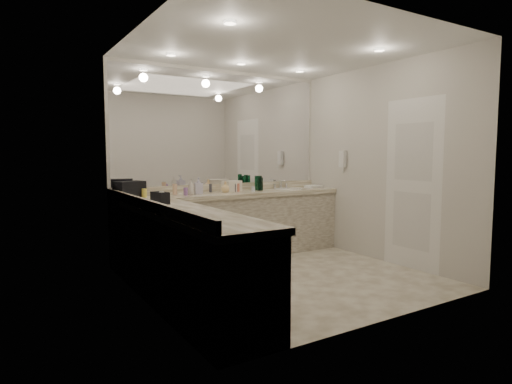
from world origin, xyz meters
TOP-DOWN VIEW (x-y plane):
  - floor at (0.00, 0.00)m, footprint 3.20×3.20m
  - ceiling at (0.00, 0.00)m, footprint 3.20×3.20m
  - wall_back at (0.00, 1.50)m, footprint 3.20×0.02m
  - wall_left at (-1.60, 0.00)m, footprint 0.02×3.00m
  - wall_right at (1.60, 0.00)m, footprint 0.02×3.00m
  - vanity_back_base at (0.00, 1.20)m, footprint 3.20×0.60m
  - vanity_back_top at (0.00, 1.19)m, footprint 3.20×0.64m
  - vanity_left_base at (-1.30, -0.30)m, footprint 0.60×2.40m
  - vanity_left_top at (-1.29, -0.30)m, footprint 0.64×2.42m
  - backsplash_back at (0.00, 1.48)m, footprint 3.20×0.04m
  - backsplash_left at (-1.58, 0.00)m, footprint 0.04×3.00m
  - mirror_back at (0.00, 1.49)m, footprint 3.12×0.01m
  - mirror_left at (-1.59, 0.00)m, footprint 0.01×2.92m
  - sink at (0.95, 1.20)m, footprint 0.44×0.44m
  - faucet at (0.95, 1.41)m, footprint 0.24×0.16m
  - wall_phone at (1.56, 0.70)m, footprint 0.06×0.10m
  - door at (1.59, -0.50)m, footprint 0.02×0.82m
  - black_toiletry_bag at (-1.40, 1.24)m, footprint 0.39×0.31m
  - black_bag_spill at (-1.30, 0.43)m, footprint 0.15×0.25m
  - cream_cosmetic_case at (0.03, 1.29)m, footprint 0.30×0.23m
  - hand_towel at (1.43, 1.20)m, footprint 0.28×0.21m
  - lotion_left at (-1.30, 0.38)m, footprint 0.05×0.05m
  - soap_bottle_a at (-0.62, 1.19)m, footprint 0.09×0.09m
  - soap_bottle_b at (-0.52, 1.18)m, footprint 0.12×0.12m
  - soap_bottle_c at (-0.10, 1.22)m, footprint 0.12×0.12m
  - green_bottle_0 at (0.48, 1.23)m, footprint 0.06×0.06m
  - green_bottle_1 at (0.51, 1.33)m, footprint 0.07×0.07m
  - green_bottle_2 at (0.45, 1.23)m, footprint 0.06×0.06m
  - green_bottle_3 at (0.44, 1.20)m, footprint 0.06×0.06m
  - green_bottle_4 at (0.47, 1.33)m, footprint 0.07×0.07m
  - amenity_bottle_0 at (0.04, 1.22)m, footprint 0.04×0.04m
  - amenity_bottle_1 at (-0.72, 1.13)m, footprint 0.06×0.06m
  - amenity_bottle_2 at (-0.27, 1.34)m, footprint 0.04×0.04m
  - amenity_bottle_3 at (0.30, 1.14)m, footprint 0.05×0.05m
  - amenity_bottle_4 at (-0.80, 1.28)m, footprint 0.06×0.06m
  - amenity_bottle_5 at (0.06, 1.29)m, footprint 0.06×0.06m
  - amenity_bottle_6 at (0.10, 1.22)m, footprint 0.04×0.04m
  - amenity_bottle_7 at (-1.25, 1.13)m, footprint 0.06×0.06m

SIDE VIEW (x-z plane):
  - floor at x=0.00m, z-range 0.00..0.00m
  - vanity_back_base at x=0.00m, z-range 0.00..0.84m
  - vanity_left_base at x=-1.30m, z-range 0.00..0.84m
  - vanity_back_top at x=0.00m, z-range 0.84..0.90m
  - vanity_left_top at x=-1.29m, z-range 0.84..0.90m
  - sink at x=0.95m, z-range 0.88..0.91m
  - hand_towel at x=1.43m, z-range 0.90..0.94m
  - amenity_bottle_3 at x=0.30m, z-range 0.90..0.97m
  - amenity_bottle_5 at x=0.06m, z-range 0.90..0.99m
  - amenity_bottle_1 at x=-0.72m, z-range 0.90..1.00m
  - backsplash_back at x=0.00m, z-range 0.90..1.00m
  - backsplash_left at x=-1.58m, z-range 0.90..1.00m
  - amenity_bottle_7 at x=-1.25m, z-range 0.90..1.01m
  - amenity_bottle_0 at x=0.04m, z-range 0.90..1.01m
  - amenity_bottle_6 at x=0.10m, z-range 0.90..1.01m
  - amenity_bottle_2 at x=-0.27m, z-range 0.90..1.01m
  - lotion_left at x=-1.30m, z-range 0.90..1.02m
  - black_bag_spill at x=-1.30m, z-range 0.90..1.03m
  - amenity_bottle_4 at x=-0.80m, z-range 0.90..1.04m
  - faucet at x=0.95m, z-range 0.90..1.04m
  - cream_cosmetic_case at x=0.03m, z-range 0.90..1.05m
  - soap_bottle_c at x=-0.10m, z-range 0.90..1.05m
  - green_bottle_0 at x=0.48m, z-range 0.90..1.09m
  - green_bottle_2 at x=0.45m, z-range 0.90..1.09m
  - black_toiletry_bag at x=-1.40m, z-range 0.90..1.09m
  - green_bottle_1 at x=0.51m, z-range 0.90..1.10m
  - soap_bottle_a at x=-0.62m, z-range 0.90..1.10m
  - green_bottle_4 at x=0.47m, z-range 0.90..1.11m
  - green_bottle_3 at x=0.44m, z-range 0.90..1.11m
  - soap_bottle_b at x=-0.52m, z-range 0.90..1.12m
  - door at x=1.59m, z-range 0.00..2.10m
  - wall_back at x=0.00m, z-range 0.00..2.60m
  - wall_left at x=-1.60m, z-range 0.00..2.60m
  - wall_right at x=1.60m, z-range 0.00..2.60m
  - wall_phone at x=1.56m, z-range 1.23..1.47m
  - mirror_back at x=0.00m, z-range 1.00..2.55m
  - mirror_left at x=-1.59m, z-range 1.00..2.55m
  - ceiling at x=0.00m, z-range 2.60..2.60m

